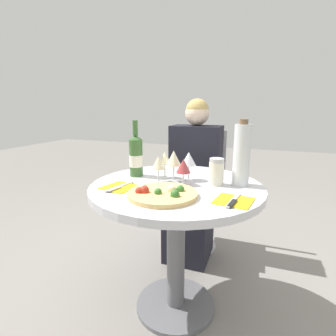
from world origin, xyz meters
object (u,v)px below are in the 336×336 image
object	(u,v)px
dining_table	(176,214)
pizza_large	(162,193)
chair_behind_diner	(197,190)
tall_carafe	(242,155)
wine_bottle	(136,156)
seated_diner	(193,188)

from	to	relation	value
dining_table	pizza_large	xyz separation A→B (m)	(-0.00, -0.20, 0.18)
chair_behind_diner	tall_carafe	world-z (taller)	tall_carafe
dining_table	tall_carafe	bearing A→B (deg)	17.61
dining_table	tall_carafe	xyz separation A→B (m)	(0.31, 0.10, 0.32)
pizza_large	wine_bottle	bearing A→B (deg)	134.17
chair_behind_diner	wine_bottle	distance (m)	0.81
chair_behind_diner	tall_carafe	bearing A→B (deg)	119.87
seated_diner	pizza_large	bearing A→B (deg)	95.09
pizza_large	dining_table	bearing A→B (deg)	89.61
tall_carafe	seated_diner	bearing A→B (deg)	126.61
pizza_large	tall_carafe	size ratio (longest dim) A/B	0.94
seated_diner	tall_carafe	xyz separation A→B (m)	(0.38, -0.51, 0.37)
chair_behind_diner	pizza_large	distance (m)	1.00
dining_table	tall_carafe	world-z (taller)	tall_carafe
seated_diner	wine_bottle	distance (m)	0.65
dining_table	tall_carafe	size ratio (longest dim) A/B	2.67
chair_behind_diner	seated_diner	distance (m)	0.16
pizza_large	tall_carafe	distance (m)	0.45
dining_table	wine_bottle	xyz separation A→B (m)	(-0.27, 0.08, 0.28)
pizza_large	wine_bottle	xyz separation A→B (m)	(-0.27, 0.28, 0.10)
wine_bottle	chair_behind_diner	bearing A→B (deg)	73.79
chair_behind_diner	seated_diner	size ratio (longest dim) A/B	0.80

